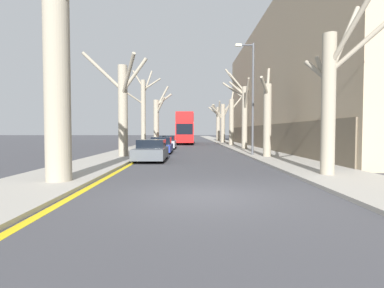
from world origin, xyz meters
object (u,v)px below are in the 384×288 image
street_tree_left_0 (55,57)px  street_tree_right_3 (232,120)px  street_tree_right_4 (223,122)px  street_tree_right_2 (243,112)px  parked_car_0 (151,151)px  street_tree_left_2 (143,110)px  parked_car_1 (161,146)px  double_decker_bus (185,127)px  street_tree_right_1 (267,116)px  street_tree_left_1 (123,106)px  street_tree_right_5 (218,121)px  parked_car_2 (167,142)px  street_tree_right_0 (331,93)px  street_tree_left_3 (157,119)px  lamp_post (252,94)px

street_tree_left_0 → street_tree_right_3: street_tree_left_0 is taller
street_tree_left_0 → street_tree_right_3: 30.14m
street_tree_right_3 → street_tree_right_4: bearing=91.1°
street_tree_left_0 → street_tree_right_4: street_tree_left_0 is taller
street_tree_right_2 → parked_car_0: 13.50m
street_tree_left_2 → street_tree_right_3: size_ratio=1.12×
street_tree_right_2 → parked_car_1: (-7.70, -3.94, -3.15)m
street_tree_left_2 → street_tree_right_2: street_tree_left_2 is taller
street_tree_right_3 → double_decker_bus: (-6.16, 6.42, -0.85)m
street_tree_right_4 → double_decker_bus: 6.68m
street_tree_right_4 → parked_car_1: street_tree_right_4 is taller
street_tree_right_2 → street_tree_right_4: 18.56m
street_tree_left_2 → street_tree_right_1: 14.33m
street_tree_left_1 → street_tree_right_5: (10.12, 35.98, 0.19)m
street_tree_left_2 → parked_car_2: street_tree_left_2 is taller
street_tree_right_0 → street_tree_left_3: bearing=108.8°
parked_car_0 → lamp_post: bearing=25.8°
street_tree_left_1 → street_tree_right_4: street_tree_left_1 is taller
street_tree_left_3 → street_tree_right_1: street_tree_left_3 is taller
street_tree_left_1 → street_tree_right_1: (10.05, -0.23, -0.70)m
double_decker_bus → parked_car_1: size_ratio=2.60×
street_tree_left_0 → street_tree_right_3: size_ratio=1.28×
street_tree_left_1 → street_tree_right_1: size_ratio=1.12×
street_tree_left_0 → double_decker_bus: bearing=83.5°
street_tree_right_0 → lamp_post: lamp_post is taller
street_tree_left_1 → parked_car_2: 11.81m
street_tree_left_0 → lamp_post: size_ratio=1.14×
street_tree_right_1 → parked_car_0: 8.33m
street_tree_right_3 → street_tree_right_5: (-0.05, 18.17, 0.42)m
street_tree_right_0 → street_tree_right_1: 8.80m
street_tree_right_0 → parked_car_2: street_tree_right_0 is taller
street_tree_right_0 → street_tree_right_1: size_ratio=1.11×
street_tree_right_5 → street_tree_left_2: bearing=-111.3°
street_tree_left_3 → street_tree_right_1: (9.86, -20.97, -0.70)m
street_tree_right_4 → street_tree_left_3: bearing=-147.0°
street_tree_left_1 → parked_car_2: street_tree_left_1 is taller
street_tree_right_2 → double_decker_bus: (-5.94, 15.68, -1.24)m
street_tree_left_2 → double_decker_bus: (4.09, 14.37, -1.45)m
street_tree_left_0 → street_tree_right_0: bearing=8.6°
street_tree_left_2 → street_tree_right_0: street_tree_left_2 is taller
street_tree_left_3 → street_tree_right_5: street_tree_left_3 is taller
street_tree_left_0 → street_tree_left_1: size_ratio=1.30×
street_tree_left_0 → double_decker_bus: 35.07m
street_tree_right_3 → street_tree_right_0: bearing=-89.7°
street_tree_left_2 → parked_car_1: (2.33, -5.25, -3.36)m
street_tree_left_0 → street_tree_right_0: 10.42m
street_tree_right_4 → parked_car_2: (-7.73, -15.90, -2.68)m
street_tree_right_5 → parked_car_1: 32.49m
street_tree_left_0 → lamp_post: street_tree_left_0 is taller
parked_car_1 → street_tree_right_5: bearing=75.9°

